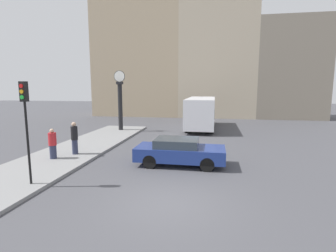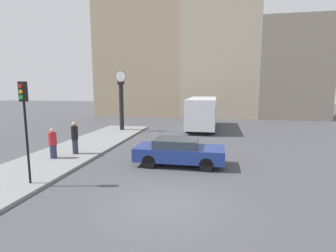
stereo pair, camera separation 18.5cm
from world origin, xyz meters
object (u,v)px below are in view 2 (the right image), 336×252
(sedan_car, at_px, (179,151))
(pedestrian_black_jacket, at_px, (75,138))
(pedestrian_red_top, at_px, (53,144))
(street_clock, at_px, (121,102))
(bus_distant, at_px, (202,111))
(traffic_light_near, at_px, (25,112))

(sedan_car, distance_m, pedestrian_black_jacket, 6.16)
(sedan_car, bearing_deg, pedestrian_red_top, -176.14)
(street_clock, distance_m, pedestrian_red_top, 9.91)
(bus_distant, relative_size, pedestrian_red_top, 5.07)
(street_clock, bearing_deg, sedan_car, -54.82)
(sedan_car, xyz_separation_m, bus_distant, (0.46, 12.12, 0.94))
(pedestrian_red_top, relative_size, pedestrian_black_jacket, 0.88)
(sedan_car, bearing_deg, street_clock, 125.18)
(traffic_light_near, height_order, street_clock, street_clock)
(traffic_light_near, height_order, pedestrian_red_top, traffic_light_near)
(traffic_light_near, relative_size, pedestrian_black_jacket, 2.18)
(street_clock, relative_size, pedestrian_red_top, 3.23)
(sedan_car, relative_size, traffic_light_near, 1.11)
(traffic_light_near, relative_size, pedestrian_red_top, 2.48)
(pedestrian_red_top, bearing_deg, sedan_car, 3.86)
(street_clock, bearing_deg, traffic_light_near, -85.14)
(sedan_car, distance_m, pedestrian_red_top, 6.80)
(traffic_light_near, bearing_deg, pedestrian_red_top, 110.98)
(traffic_light_near, bearing_deg, pedestrian_black_jacket, 98.57)
(traffic_light_near, distance_m, pedestrian_red_top, 4.32)
(sedan_car, xyz_separation_m, street_clock, (-6.55, 9.30, 1.93))
(sedan_car, relative_size, pedestrian_red_top, 2.76)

